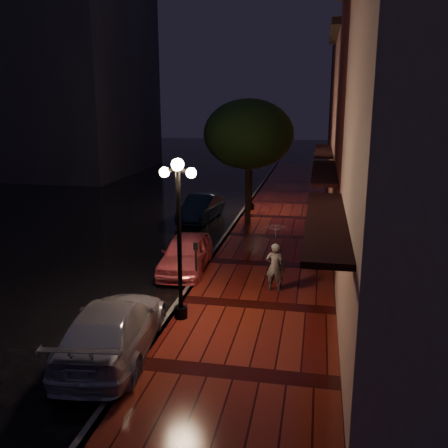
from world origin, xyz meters
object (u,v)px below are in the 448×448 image
Objects in this scene: pink_car at (186,253)px; parking_meter at (196,259)px; streetlamp_near at (179,230)px; silver_car at (113,328)px; woman_with_umbrella at (275,247)px; navy_car at (201,208)px; street_tree at (249,136)px; streetlamp_far at (251,164)px.

pink_car is 1.78m from parking_meter.
streetlamp_near is 2.97m from silver_car.
silver_car is 2.21× the size of woman_with_umbrella.
pink_car is 0.98× the size of navy_car.
streetlamp_near reaches higher than silver_car.
streetlamp_near is 0.93× the size of silver_car.
street_tree reaches higher than streetlamp_near.
pink_car is at bearing 121.58° from parking_meter.
silver_car is 4.60m from parking_meter.
streetlamp_far is at bearing 95.10° from parking_meter.
woman_with_umbrella reaches higher than pink_car.
pink_car is 2.77× the size of parking_meter.
woman_with_umbrella reaches higher than silver_car.
navy_car is at bearing 100.64° from streetlamp_near.
pink_car is at bearing -98.21° from silver_car.
street_tree reaches higher than navy_car.
street_tree is at bearing -72.91° from woman_with_umbrella.
woman_with_umbrella is (4.48, -9.12, 0.90)m from navy_car.
streetlamp_far is at bearing 80.77° from pink_car.
parking_meter is (-0.46, -8.47, -3.26)m from street_tree.
streetlamp_near and streetlamp_far have the same top height.
streetlamp_far is 1.10× the size of navy_car.
streetlamp_far is 16.13m from silver_car.
pink_car is 7.62m from navy_car.
navy_car is at bearing -92.30° from silver_car.
street_tree is at bearing 76.30° from pink_car.
streetlamp_near is at bearing 50.92° from woman_with_umbrella.
street_tree is 9.15m from woman_with_umbrella.
street_tree is 13.52m from silver_car.
street_tree is 2.76× the size of woman_with_umbrella.
woman_with_umbrella is (2.04, -8.49, -2.70)m from street_tree.
parking_meter is at bearing 94.53° from streetlamp_near.
streetlamp_far reaches higher than pink_car.
streetlamp_near is 0.74× the size of street_tree.
streetlamp_near is at bearing -79.38° from parking_meter.
street_tree is 4.20× the size of parking_meter.
streetlamp_far reaches higher than parking_meter.
pink_car is 3.73m from woman_with_umbrella.
streetlamp_far is 10.14m from pink_car.
street_tree is (0.26, -3.01, 1.64)m from streetlamp_far.
street_tree is at bearing -102.83° from silver_car.
streetlamp_far is at bearing 90.00° from streetlamp_near.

